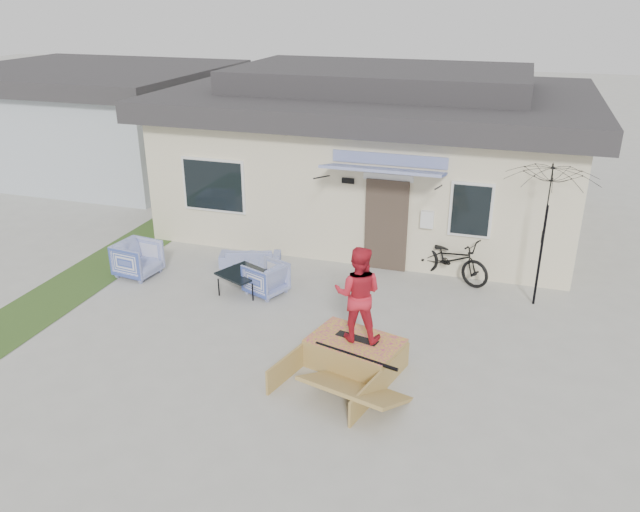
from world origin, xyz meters
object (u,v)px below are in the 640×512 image
(skate_ramp, at_px, (355,353))
(skateboard, at_px, (357,338))
(loveseat, at_px, (250,254))
(bicycle, at_px, (451,254))
(patio_umbrella, at_px, (545,223))
(coffee_table, at_px, (243,281))
(armchair_left, at_px, (138,257))
(armchair_right, at_px, (266,277))
(skater, at_px, (358,292))

(skate_ramp, xyz_separation_m, skateboard, (0.01, 0.05, 0.27))
(loveseat, distance_m, skateboard, 4.76)
(bicycle, height_order, skate_ramp, bicycle)
(bicycle, bearing_deg, patio_umbrella, -86.28)
(coffee_table, bearing_deg, armchair_left, 179.90)
(skateboard, bearing_deg, armchair_right, 153.43)
(armchair_right, xyz_separation_m, skater, (2.49, -2.07, 0.98))
(armchair_right, relative_size, skate_ramp, 0.38)
(coffee_table, bearing_deg, skateboard, -34.28)
(armchair_left, xyz_separation_m, coffee_table, (2.53, -0.00, -0.22))
(skateboard, bearing_deg, bicycle, 87.74)
(armchair_right, bearing_deg, loveseat, -122.22)
(armchair_right, distance_m, coffee_table, 0.54)
(coffee_table, distance_m, patio_umbrella, 6.19)
(armchair_left, bearing_deg, skater, -103.13)
(armchair_right, height_order, bicycle, bicycle)
(patio_umbrella, bearing_deg, skater, -131.33)
(loveseat, height_order, armchair_right, armchair_right)
(coffee_table, relative_size, bicycle, 0.46)
(armchair_left, bearing_deg, skate_ramp, -103.61)
(armchair_right, bearing_deg, skate_ramp, 71.57)
(patio_umbrella, bearing_deg, skate_ramp, -131.04)
(armchair_left, relative_size, skate_ramp, 0.44)
(loveseat, bearing_deg, skateboard, 118.22)
(armchair_right, distance_m, skate_ramp, 3.26)
(loveseat, distance_m, armchair_right, 1.56)
(patio_umbrella, bearing_deg, coffee_table, -168.31)
(coffee_table, distance_m, skateboard, 3.65)
(armchair_right, bearing_deg, skater, 72.36)
(skater, bearing_deg, skateboard, 84.75)
(patio_umbrella, xyz_separation_m, skater, (-2.87, -3.26, -0.39))
(armchair_left, bearing_deg, armchair_right, -82.47)
(loveseat, distance_m, patio_umbrella, 6.44)
(coffee_table, relative_size, skateboard, 1.15)
(bicycle, distance_m, skate_ramp, 4.15)
(armchair_right, xyz_separation_m, bicycle, (3.58, 1.87, 0.22))
(loveseat, bearing_deg, skate_ramp, 117.70)
(armchair_right, bearing_deg, skateboard, 72.36)
(bicycle, height_order, skater, skater)
(patio_umbrella, distance_m, skateboard, 4.52)
(armchair_left, bearing_deg, coffee_table, -82.89)
(skate_ramp, bearing_deg, armchair_right, 154.26)
(loveseat, height_order, skate_ramp, loveseat)
(loveseat, bearing_deg, armchair_right, 108.35)
(coffee_table, distance_m, skater, 3.81)
(patio_umbrella, height_order, skater, patio_umbrella)
(skate_ramp, xyz_separation_m, skater, (0.01, 0.05, 1.11))
(armchair_right, xyz_separation_m, skateboard, (2.49, -2.07, 0.14))
(coffee_table, xyz_separation_m, patio_umbrella, (5.87, 1.21, 1.54))
(armchair_left, bearing_deg, patio_umbrella, -74.60)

